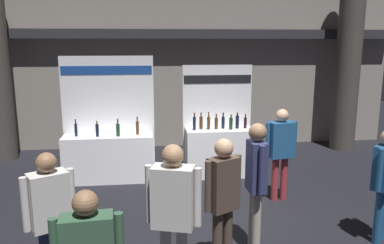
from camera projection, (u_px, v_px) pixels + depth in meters
name	position (u px, v px, depth m)	size (l,w,h in m)	color
ground_plane	(203.00, 224.00, 6.19)	(24.00, 24.00, 0.00)	black
hall_colonnade	(178.00, 47.00, 10.29)	(11.80, 1.35, 5.54)	gray
exhibitor_booth_0	(109.00, 151.00, 8.09)	(1.91, 0.66, 2.56)	white
exhibitor_booth_1	(219.00, 147.00, 8.41)	(1.51, 0.66, 2.36)	white
trash_bin	(176.00, 205.00, 6.05)	(0.33, 0.33, 0.70)	slate
visitor_0	(223.00, 195.00, 4.72)	(0.48, 0.36, 1.72)	#47382D
visitor_2	(256.00, 177.00, 5.22)	(0.24, 0.50, 1.80)	#ADA393
visitor_3	(50.00, 211.00, 4.31)	(0.52, 0.42, 1.68)	navy
visitor_5	(173.00, 207.00, 4.21)	(0.60, 0.37, 1.79)	silver
visitor_6	(281.00, 146.00, 6.95)	(0.61, 0.33, 1.69)	maroon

